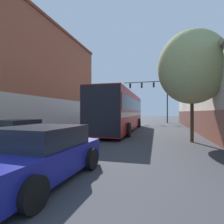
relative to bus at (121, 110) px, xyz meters
The scene contains 9 objects.
lane_center_line 2.17m from the bus, 163.50° to the left, with size 0.14×45.99×0.01m.
building_left_brick 11.50m from the bus, behind, with size 6.75×19.76×11.48m.
bus is the anchor object (origin of this frame).
hatchback_foreground 12.08m from the bus, 87.32° to the right, with size 2.27×3.88×1.35m.
parked_car_left_near 10.02m from the bus, 119.10° to the left, with size 2.38×4.71×1.29m.
parked_car_left_mid 15.89m from the bus, 108.34° to the left, with size 2.16×3.99×1.51m.
parked_car_left_far 8.37m from the bus, 129.01° to the right, with size 2.47×4.37×1.24m.
traffic_signal_gantry 13.85m from the bus, 80.49° to the left, with size 7.11×0.36×6.97m.
street_tree_near 7.57m from the bus, 42.42° to the right, with size 3.85×3.47×6.43m.
Camera 1 is at (4.64, 0.91, 1.73)m, focal length 28.00 mm.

